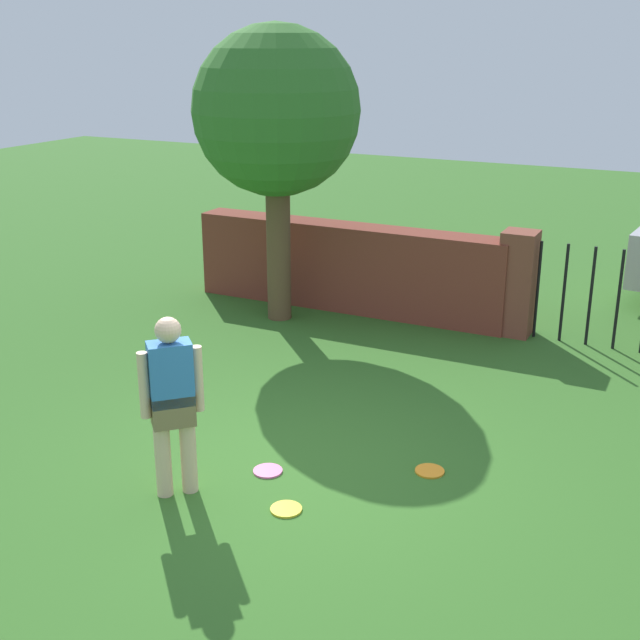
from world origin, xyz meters
TOP-DOWN VIEW (x-y plane):
  - ground_plane at (0.00, 0.00)m, footprint 40.00×40.00m
  - brick_wall at (-1.50, 4.61)m, footprint 4.68×0.50m
  - tree at (-2.20, 3.81)m, footprint 2.23×2.23m
  - person at (-0.69, -0.77)m, footprint 0.41×0.41m
  - fence_gate at (2.05, 4.61)m, footprint 2.66×0.44m
  - frisbee_pink at (-0.16, -0.11)m, footprint 0.27×0.27m
  - frisbee_yellow at (0.30, -0.60)m, footprint 0.27×0.27m
  - frisbee_orange at (1.17, 0.55)m, footprint 0.27×0.27m

SIDE VIEW (x-z plane):
  - ground_plane at x=0.00m, z-range 0.00..0.00m
  - frisbee_pink at x=-0.16m, z-range 0.00..0.02m
  - frisbee_yellow at x=0.30m, z-range 0.00..0.02m
  - frisbee_orange at x=1.17m, z-range 0.00..0.02m
  - brick_wall at x=-1.50m, z-range 0.00..1.25m
  - fence_gate at x=2.05m, z-range 0.00..1.40m
  - person at x=-0.69m, z-range 0.09..1.71m
  - tree at x=-2.20m, z-range 0.83..4.80m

